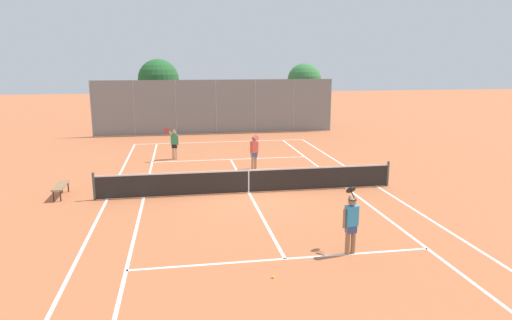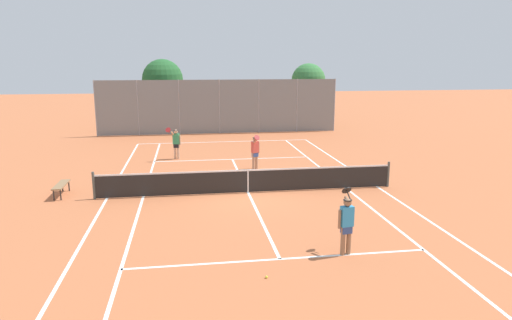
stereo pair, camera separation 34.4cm
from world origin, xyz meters
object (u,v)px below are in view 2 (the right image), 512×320
tennis_net (248,180)px  player_near_side (346,222)px  player_far_right (255,150)px  loose_tennis_ball_0 (267,277)px  tree_behind_right (310,82)px  player_far_left (176,142)px  tree_behind_left (162,81)px  courtside_bench (61,186)px

tennis_net → player_near_side: player_near_side is taller
player_far_right → loose_tennis_ball_0: 11.54m
tennis_net → loose_tennis_ball_0: 7.46m
player_far_right → tree_behind_right: bearing=65.4°
tennis_net → player_far_right: player_far_right is taller
loose_tennis_ball_0 → tree_behind_right: tree_behind_right is taller
player_far_left → tree_behind_left: bearing=95.9°
tennis_net → player_far_right: size_ratio=6.76×
tree_behind_left → loose_tennis_ball_0: bearing=-82.1°
player_far_left → courtside_bench: bearing=-124.7°
player_far_right → tree_behind_right: 16.06m
player_near_side → player_far_left: same height
loose_tennis_ball_0 → tree_behind_left: (-3.60, 25.88, 3.68)m
courtside_bench → tree_behind_right: bearing=50.1°
tennis_net → tree_behind_left: bearing=102.7°
player_far_right → courtside_bench: player_far_right is taller
player_far_left → tennis_net: bearing=-66.9°
tree_behind_left → tree_behind_right: bearing=-0.3°
player_near_side → player_far_right: size_ratio=1.00×
player_near_side → player_far_left: size_ratio=1.00×
player_far_left → tree_behind_right: 15.71m
player_far_left → loose_tennis_ball_0: player_far_left is taller
tennis_net → player_far_left: player_far_left is taller
loose_tennis_ball_0 → courtside_bench: bearing=129.9°
player_far_left → loose_tennis_ball_0: size_ratio=26.88×
player_near_side → loose_tennis_ball_0: (-2.38, -1.08, -0.89)m
tree_behind_right → player_near_side: bearing=-102.8°
player_near_side → courtside_bench: player_near_side is taller
tennis_net → loose_tennis_ball_0: size_ratio=181.82×
player_near_side → player_far_left: 14.15m
player_near_side → tree_behind_right: 25.51m
tennis_net → tree_behind_left: tree_behind_left is taller
player_far_right → tree_behind_right: (6.59, 14.41, 2.64)m
tennis_net → player_far_left: (-2.96, 6.96, 0.42)m
player_far_left → player_far_right: 4.86m
courtside_bench → tree_behind_right: size_ratio=0.30×
loose_tennis_ball_0 → player_far_left: bearing=99.6°
player_near_side → tree_behind_right: size_ratio=0.35×
player_near_side → player_far_right: same height
tennis_net → courtside_bench: 7.35m
player_near_side → courtside_bench: size_ratio=1.18×
tennis_net → player_near_side: bearing=-73.8°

